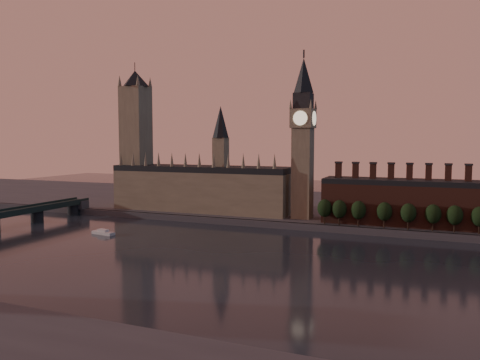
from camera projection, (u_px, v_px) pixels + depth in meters
name	position (u px, v px, depth m)	size (l,w,h in m)	color
ground	(216.00, 264.00, 205.26)	(900.00, 900.00, 0.00)	black
north_bank	(311.00, 207.00, 369.49)	(900.00, 182.00, 4.00)	#434347
palace_of_westminster	(202.00, 186.00, 333.72)	(130.00, 30.30, 74.00)	#80765B
victoria_tower	(136.00, 134.00, 351.53)	(24.00, 24.00, 108.00)	#80765B
big_ben	(303.00, 136.00, 298.35)	(15.00, 15.00, 107.00)	#80765B
chimney_block	(418.00, 202.00, 275.35)	(110.00, 25.00, 37.00)	#542B20
embankment_tree_0	(325.00, 208.00, 280.78)	(8.60, 8.60, 14.88)	black
embankment_tree_1	(339.00, 209.00, 277.08)	(8.60, 8.60, 14.88)	black
embankment_tree_2	(358.00, 210.00, 272.91)	(8.60, 8.60, 14.88)	black
embankment_tree_3	(384.00, 211.00, 267.57)	(8.60, 8.60, 14.88)	black
embankment_tree_4	(408.00, 213.00, 262.29)	(8.60, 8.60, 14.88)	black
embankment_tree_5	(433.00, 214.00, 258.39)	(8.60, 8.60, 14.88)	black
embankment_tree_6	(455.00, 215.00, 254.26)	(8.60, 8.60, 14.88)	black
embankment_tree_7	(480.00, 217.00, 249.47)	(8.60, 8.60, 14.88)	black
river_boat	(103.00, 232.00, 269.38)	(15.50, 6.67, 3.00)	#BDBDBD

